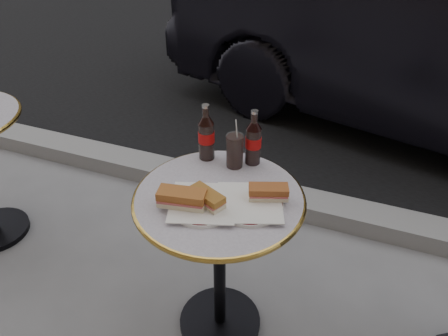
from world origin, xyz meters
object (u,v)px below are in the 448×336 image
(plate_right, at_px, (249,204))
(cola_bottle_left, at_px, (206,132))
(cola_bottle_right, at_px, (253,137))
(cola_glass, at_px, (235,151))
(plate_left, at_px, (203,204))
(bistro_table, at_px, (220,267))

(plate_right, height_order, cola_bottle_left, cola_bottle_left)
(cola_bottle_right, height_order, cola_glass, cola_bottle_right)
(cola_bottle_left, bearing_deg, plate_right, -41.65)
(cola_bottle_left, height_order, cola_bottle_right, cola_bottle_left)
(plate_right, relative_size, cola_bottle_right, 1.03)
(plate_left, bearing_deg, cola_bottle_right, 76.81)
(plate_left, xyz_separation_m, cola_bottle_right, (0.08, 0.32, 0.11))
(plate_left, relative_size, cola_bottle_right, 1.03)
(plate_left, relative_size, cola_bottle_left, 1.00)
(bistro_table, relative_size, plate_right, 3.11)
(cola_bottle_left, bearing_deg, bistro_table, -57.28)
(cola_bottle_left, distance_m, cola_glass, 0.13)
(cola_glass, bearing_deg, cola_bottle_left, 172.93)
(plate_right, relative_size, cola_glass, 1.71)
(bistro_table, height_order, cola_bottle_left, cola_bottle_left)
(cola_bottle_right, bearing_deg, cola_glass, -139.98)
(bistro_table, xyz_separation_m, cola_bottle_right, (0.04, 0.25, 0.48))
(cola_glass, bearing_deg, plate_left, -93.57)
(plate_left, distance_m, cola_glass, 0.28)
(plate_right, distance_m, cola_bottle_right, 0.29)
(bistro_table, bearing_deg, cola_bottle_left, 122.72)
(bistro_table, xyz_separation_m, plate_right, (0.12, -0.01, 0.37))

